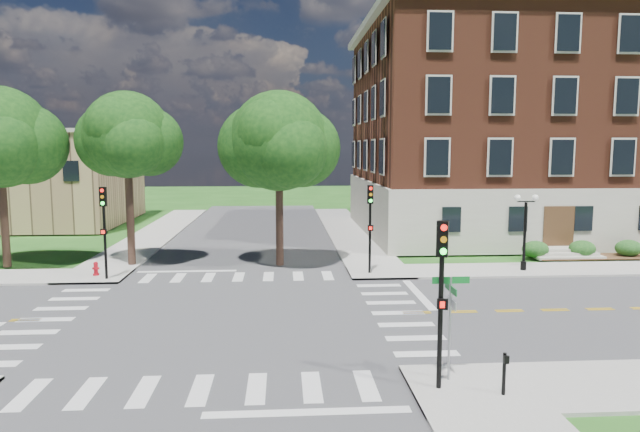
{
  "coord_description": "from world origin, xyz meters",
  "views": [
    {
      "loc": [
        2.4,
        -23.02,
        6.92
      ],
      "look_at": [
        4.43,
        7.89,
        3.2
      ],
      "focal_mm": 32.0,
      "sensor_mm": 36.0,
      "label": 1
    }
  ],
  "objects": [
    {
      "name": "traffic_signal_ne",
      "position": [
        7.11,
        7.3,
        3.19
      ],
      "size": [
        0.36,
        0.42,
        4.8
      ],
      "color": "black",
      "rests_on": "ground"
    },
    {
      "name": "traffic_signal_se",
      "position": [
        6.79,
        -7.75,
        3.19
      ],
      "size": [
        0.38,
        0.45,
        4.8
      ],
      "color": "black",
      "rests_on": "ground"
    },
    {
      "name": "secondary_building",
      "position": [
        -22.0,
        30.0,
        4.28
      ],
      "size": [
        20.4,
        15.4,
        8.3
      ],
      "color": "#86684A",
      "rests_on": "ground"
    },
    {
      "name": "traffic_signal_nw",
      "position": [
        -6.82,
        6.78,
        3.19
      ],
      "size": [
        0.36,
        0.41,
        4.8
      ],
      "color": "black",
      "rests_on": "ground"
    },
    {
      "name": "road_ns",
      "position": [
        0.0,
        0.0,
        0.01
      ],
      "size": [
        12.0,
        90.0,
        0.01
      ],
      "primitive_type": "cube",
      "color": "#3D3D3F",
      "rests_on": "ground"
    },
    {
      "name": "sidewalk_nw",
      "position": [
        -15.38,
        15.38,
        0.06
      ],
      "size": [
        34.0,
        34.0,
        0.12
      ],
      "color": "#9E9B93",
      "rests_on": "ground"
    },
    {
      "name": "street_sign_pole",
      "position": [
        7.24,
        -7.19,
        2.31
      ],
      "size": [
        1.1,
        1.1,
        3.1
      ],
      "color": "gray",
      "rests_on": "ground"
    },
    {
      "name": "tree_d",
      "position": [
        2.21,
        9.72,
        7.28
      ],
      "size": [
        5.7,
        5.7,
        10.03
      ],
      "color": "black",
      "rests_on": "ground"
    },
    {
      "name": "twin_lamp_west",
      "position": [
        15.82,
        7.47,
        2.52
      ],
      "size": [
        1.36,
        0.36,
        4.23
      ],
      "color": "black",
      "rests_on": "ground"
    },
    {
      "name": "sidewalk_ne",
      "position": [
        15.38,
        15.38,
        0.06
      ],
      "size": [
        34.0,
        34.0,
        0.12
      ],
      "color": "#9E9B93",
      "rests_on": "ground"
    },
    {
      "name": "tree_c",
      "position": [
        -6.45,
        10.47,
        7.61
      ],
      "size": [
        4.97,
        4.97,
        10.02
      ],
      "color": "black",
      "rests_on": "ground"
    },
    {
      "name": "stop_bar_east",
      "position": [
        8.8,
        3.0,
        0.0
      ],
      "size": [
        0.4,
        5.5,
        0.0
      ],
      "primitive_type": "cube",
      "color": "silver",
      "rests_on": "ground"
    },
    {
      "name": "ground",
      "position": [
        0.0,
        0.0,
        0.0
      ],
      "size": [
        160.0,
        160.0,
        0.0
      ],
      "primitive_type": "plane",
      "color": "#1F5217",
      "rests_on": "ground"
    },
    {
      "name": "crosswalk_east",
      "position": [
        7.2,
        0.0,
        0.0
      ],
      "size": [
        2.2,
        10.2,
        0.02
      ],
      "primitive_type": null,
      "color": "silver",
      "rests_on": "ground"
    },
    {
      "name": "push_button_post",
      "position": [
        8.46,
        -8.33,
        0.8
      ],
      "size": [
        0.14,
        0.21,
        1.2
      ],
      "color": "black",
      "rests_on": "ground"
    },
    {
      "name": "main_building",
      "position": [
        24.0,
        21.99,
        8.34
      ],
      "size": [
        30.6,
        22.4,
        16.5
      ],
      "color": "#AFA99A",
      "rests_on": "ground"
    },
    {
      "name": "road_ew",
      "position": [
        0.0,
        0.0,
        0.01
      ],
      "size": [
        90.0,
        12.0,
        0.01
      ],
      "primitive_type": "cube",
      "color": "#3D3D3F",
      "rests_on": "ground"
    },
    {
      "name": "fire_hydrant",
      "position": [
        -7.62,
        7.64,
        0.46
      ],
      "size": [
        0.35,
        0.35,
        0.75
      ],
      "color": "#AD0D18",
      "rests_on": "ground"
    }
  ]
}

